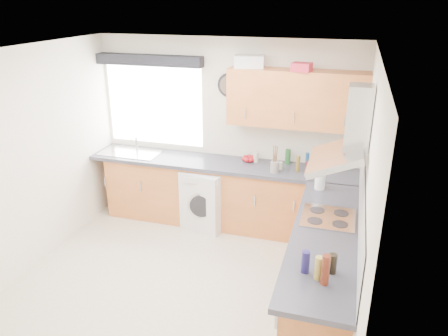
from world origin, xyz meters
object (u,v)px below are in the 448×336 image
(extractor_hood, at_px, (347,137))
(washing_machine, at_px, (207,198))
(oven, at_px, (324,260))
(upper_cabinets, at_px, (297,99))

(extractor_hood, xyz_separation_m, washing_machine, (-1.75, 1.10, -1.36))
(oven, distance_m, washing_machine, 1.98)
(oven, xyz_separation_m, washing_machine, (-1.65, 1.10, -0.01))
(extractor_hood, relative_size, upper_cabinets, 0.46)
(oven, relative_size, upper_cabinets, 0.50)
(upper_cabinets, height_order, washing_machine, upper_cabinets)
(extractor_hood, height_order, upper_cabinets, upper_cabinets)
(washing_machine, bearing_deg, upper_cabinets, 24.22)
(oven, distance_m, extractor_hood, 1.35)
(oven, relative_size, washing_machine, 1.03)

